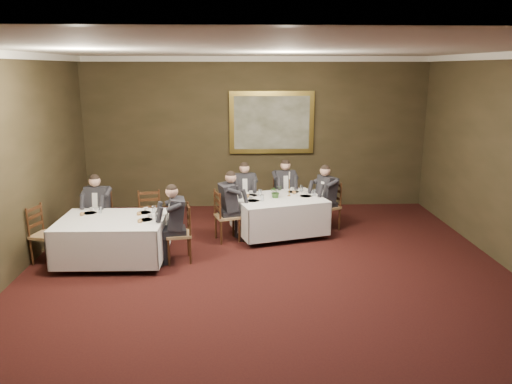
{
  "coord_description": "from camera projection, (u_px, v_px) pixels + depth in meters",
  "views": [
    {
      "loc": [
        -0.49,
        -6.64,
        3.25
      ],
      "look_at": [
        -0.14,
        1.75,
        1.15
      ],
      "focal_mm": 35.0,
      "sensor_mm": 36.0,
      "label": 1
    }
  ],
  "objects": [
    {
      "name": "centerpiece",
      "position": [
        276.0,
        191.0,
        9.78
      ],
      "size": [
        0.3,
        0.29,
        0.27
      ],
      "primitive_type": "imported",
      "rotation": [
        0.0,
        0.0,
        0.43
      ],
      "color": "#2D5926",
      "rests_on": "table_main"
    },
    {
      "name": "chair_sec_backright",
      "position": [
        151.0,
        229.0,
        9.44
      ],
      "size": [
        0.52,
        0.5,
        1.0
      ],
      "rotation": [
        0.0,
        0.0,
        3.35
      ],
      "color": "#96764C",
      "rests_on": "ground"
    },
    {
      "name": "chair_main_backleft",
      "position": [
        244.0,
        211.0,
        10.58
      ],
      "size": [
        0.49,
        0.47,
        1.0
      ],
      "rotation": [
        0.0,
        0.0,
        3.26
      ],
      "color": "#96764C",
      "rests_on": "ground"
    },
    {
      "name": "chair_main_backright",
      "position": [
        284.0,
        208.0,
        10.86
      ],
      "size": [
        0.49,
        0.47,
        1.0
      ],
      "rotation": [
        0.0,
        0.0,
        3.27
      ],
      "color": "#96764C",
      "rests_on": "ground"
    },
    {
      "name": "table_second",
      "position": [
        113.0,
        237.0,
        8.5
      ],
      "size": [
        1.81,
        1.39,
        0.67
      ],
      "rotation": [
        0.0,
        0.0,
        -0.02
      ],
      "color": "black",
      "rests_on": "ground"
    },
    {
      "name": "back_wall",
      "position": [
        256.0,
        134.0,
        11.67
      ],
      "size": [
        8.0,
        0.1,
        3.5
      ],
      "primitive_type": "cube",
      "color": "#302A18",
      "rests_on": "ground"
    },
    {
      "name": "table_main",
      "position": [
        279.0,
        213.0,
        9.88
      ],
      "size": [
        1.99,
        1.71,
        0.67
      ],
      "rotation": [
        0.0,
        0.0,
        0.28
      ],
      "color": "black",
      "rests_on": "ground"
    },
    {
      "name": "diner_sec_backleft",
      "position": [
        99.0,
        218.0,
        9.35
      ],
      "size": [
        0.45,
        0.51,
        1.35
      ],
      "rotation": [
        0.0,
        0.0,
        3.05
      ],
      "color": "black",
      "rests_on": "chair_sec_backleft"
    },
    {
      "name": "chair_sec_endright",
      "position": [
        179.0,
        245.0,
        8.57
      ],
      "size": [
        0.49,
        0.5,
        1.0
      ],
      "rotation": [
        0.0,
        0.0,
        1.74
      ],
      "color": "#96764C",
      "rests_on": "ground"
    },
    {
      "name": "diner_sec_endright",
      "position": [
        178.0,
        233.0,
        8.51
      ],
      "size": [
        0.54,
        0.48,
        1.35
      ],
      "rotation": [
        0.0,
        0.0,
        1.74
      ],
      "color": "black",
      "rests_on": "chair_sec_endright"
    },
    {
      "name": "ceiling",
      "position": [
        273.0,
        47.0,
        6.4
      ],
      "size": [
        8.0,
        10.0,
        0.1
      ],
      "primitive_type": "cube",
      "color": "silver",
      "rests_on": "back_wall"
    },
    {
      "name": "crown_molding",
      "position": [
        273.0,
        52.0,
        6.41
      ],
      "size": [
        8.0,
        10.0,
        0.12
      ],
      "color": "white",
      "rests_on": "back_wall"
    },
    {
      "name": "place_setting_table_second",
      "position": [
        93.0,
        211.0,
        8.79
      ],
      "size": [
        0.33,
        0.31,
        0.14
      ],
      "color": "white",
      "rests_on": "table_second"
    },
    {
      "name": "painting",
      "position": [
        272.0,
        123.0,
        11.56
      ],
      "size": [
        1.96,
        0.09,
        1.44
      ],
      "color": "gold",
      "rests_on": "back_wall"
    },
    {
      "name": "chair_sec_endleft",
      "position": [
        47.0,
        246.0,
        8.52
      ],
      "size": [
        0.52,
        0.53,
        1.0
      ],
      "rotation": [
        0.0,
        0.0,
        -1.83
      ],
      "color": "#96764C",
      "rests_on": "ground"
    },
    {
      "name": "diner_main_endleft",
      "position": [
        227.0,
        215.0,
        9.54
      ],
      "size": [
        0.58,
        0.53,
        1.35
      ],
      "rotation": [
        0.0,
        0.0,
        -1.26
      ],
      "color": "black",
      "rests_on": "chair_main_endleft"
    },
    {
      "name": "diner_main_backright",
      "position": [
        284.0,
        198.0,
        10.79
      ],
      "size": [
        0.46,
        0.53,
        1.35
      ],
      "rotation": [
        0.0,
        0.0,
        3.27
      ],
      "color": "black",
      "rests_on": "chair_main_backright"
    },
    {
      "name": "diner_main_endright",
      "position": [
        327.0,
        205.0,
        10.19
      ],
      "size": [
        0.61,
        0.57,
        1.35
      ],
      "rotation": [
        0.0,
        0.0,
        2.02
      ],
      "color": "black",
      "rests_on": "chair_main_endright"
    },
    {
      "name": "chair_main_endright",
      "position": [
        327.0,
        216.0,
        10.25
      ],
      "size": [
        0.57,
        0.58,
        1.0
      ],
      "rotation": [
        0.0,
        0.0,
        2.02
      ],
      "color": "#96764C",
      "rests_on": "ground"
    },
    {
      "name": "chair_main_endleft",
      "position": [
        227.0,
        226.0,
        9.59
      ],
      "size": [
        0.53,
        0.55,
        1.0
      ],
      "rotation": [
        0.0,
        0.0,
        -1.26
      ],
      "color": "#96764C",
      "rests_on": "ground"
    },
    {
      "name": "candlestick",
      "position": [
        289.0,
        187.0,
        9.9
      ],
      "size": [
        0.07,
        0.07,
        0.51
      ],
      "color": "#AA7934",
      "rests_on": "table_main"
    },
    {
      "name": "place_setting_table_main",
      "position": [
        254.0,
        193.0,
        10.01
      ],
      "size": [
        0.33,
        0.31,
        0.14
      ],
      "color": "white",
      "rests_on": "table_main"
    },
    {
      "name": "chair_sec_backleft",
      "position": [
        100.0,
        229.0,
        9.42
      ],
      "size": [
        0.48,
        0.46,
        1.0
      ],
      "rotation": [
        0.0,
        0.0,
        3.05
      ],
      "color": "#96764C",
      "rests_on": "ground"
    },
    {
      "name": "ground",
      "position": [
        271.0,
        298.0,
        7.25
      ],
      "size": [
        10.0,
        10.0,
        0.0
      ],
      "primitive_type": "plane",
      "color": "black",
      "rests_on": "ground"
    },
    {
      "name": "diner_main_backleft",
      "position": [
        244.0,
        201.0,
        10.51
      ],
      "size": [
        0.45,
        0.52,
        1.35
      ],
      "rotation": [
        0.0,
        0.0,
        3.26
      ],
      "color": "black",
      "rests_on": "chair_main_backleft"
    }
  ]
}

